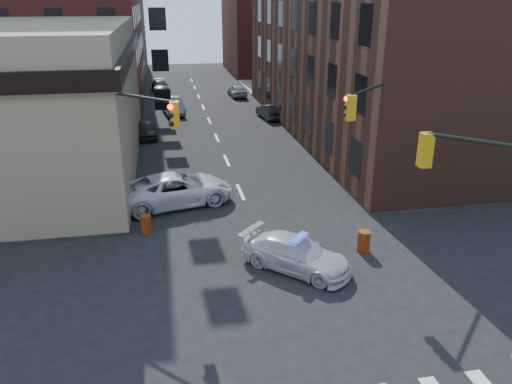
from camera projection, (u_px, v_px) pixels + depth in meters
name	position (u px, v px, depth m)	size (l,w,h in m)	color
ground	(281.00, 284.00, 19.44)	(140.00, 140.00, 0.00)	black
sidewalk_ne	(419.00, 101.00, 53.34)	(34.00, 54.50, 0.15)	gray
commercial_row_ne	(376.00, 43.00, 39.71)	(14.00, 34.00, 14.00)	#512D20
filler_nw	(70.00, 15.00, 70.47)	(20.00, 18.00, 16.00)	brown
filler_ne	(283.00, 29.00, 72.73)	(16.00, 16.00, 12.00)	maroon
signal_pole_nw	(124.00, 147.00, 21.72)	(3.58, 3.67, 8.00)	black
signal_pole_ne	(376.00, 134.00, 23.76)	(3.67, 3.58, 8.00)	black
tree_ne_near	(296.00, 83.00, 43.24)	(3.00, 3.00, 4.85)	black
tree_ne_far	(276.00, 70.00, 50.56)	(3.00, 3.00, 4.85)	black
police_car	(296.00, 254.00, 20.28)	(1.89, 4.65, 1.35)	silver
pickup	(176.00, 189.00, 26.63)	(2.83, 6.14, 1.71)	silver
parked_car_wnear	(146.00, 130.00, 39.34)	(1.53, 3.80, 1.29)	black
parked_car_wfar	(173.00, 106.00, 47.43)	(1.65, 4.74, 1.56)	gray
parked_car_wdeep	(160.00, 86.00, 58.84)	(1.78, 4.37, 1.27)	black
parked_car_enear	(269.00, 112.00, 45.62)	(1.38, 3.96, 1.30)	black
parked_car_efar	(237.00, 90.00, 55.73)	(1.64, 4.08, 1.39)	#9C9FA5
pedestrian_a	(103.00, 208.00, 23.55)	(0.72, 0.47, 1.97)	black
barrel_road	(364.00, 241.00, 21.76)	(0.54, 0.54, 0.97)	red
barrel_bank	(146.00, 224.00, 23.50)	(0.50, 0.50, 0.89)	red
barricade_nw_a	(79.00, 208.00, 25.08)	(1.07, 0.54, 0.80)	red
barricade_nw_b	(66.00, 207.00, 24.94)	(1.26, 0.63, 0.94)	orange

